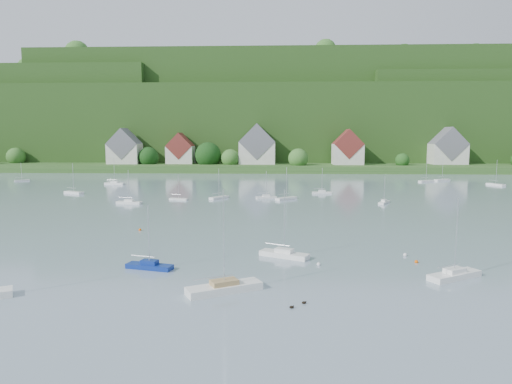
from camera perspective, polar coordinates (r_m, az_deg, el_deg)
far_shore_strip at (r=221.21m, az=-1.02°, el=3.29°), size 600.00×60.00×3.00m
forested_ridge at (r=289.31m, az=-0.14°, el=8.39°), size 620.00×181.22×69.89m
village_building_0 at (r=218.33m, az=-15.86°, el=5.08°), size 14.00×10.40×16.00m
village_building_1 at (r=213.86m, az=-9.28°, el=5.02°), size 12.00×9.36×14.00m
village_building_2 at (r=208.60m, az=0.16°, el=5.48°), size 16.00×11.44×18.00m
village_building_3 at (r=208.93m, az=11.21°, el=5.12°), size 13.00×10.40×15.50m
village_building_4 at (r=224.10m, az=22.54°, el=4.88°), size 15.00×10.40×16.50m
near_sailboat_1 at (r=56.75m, az=-12.98°, el=-8.78°), size 5.84×2.93×7.60m
near_sailboat_2 at (r=47.60m, az=-3.93°, el=-11.60°), size 7.79×5.53×10.38m
near_sailboat_3 at (r=56.19m, az=23.22°, el=-9.29°), size 6.69×4.96×8.98m
near_sailboat_4 at (r=60.54m, az=3.49°, el=-7.58°), size 6.64×4.59×8.80m
mooring_buoy_1 at (r=57.36m, az=7.71°, el=-8.93°), size 0.47×0.47×0.47m
mooring_buoy_2 at (r=61.27m, az=19.12°, el=-8.23°), size 0.45×0.45×0.45m
mooring_buoy_3 at (r=79.35m, az=-14.09°, el=-4.63°), size 0.47×0.47×0.47m
mooring_buoy_4 at (r=64.20m, az=17.87°, el=-7.49°), size 0.49×0.49×0.49m
duck_pair at (r=44.19m, az=5.19°, el=-13.66°), size 1.64×1.47×0.31m
far_sailboat_cluster at (r=134.98m, az=4.00°, el=0.44°), size 200.80×61.89×8.71m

